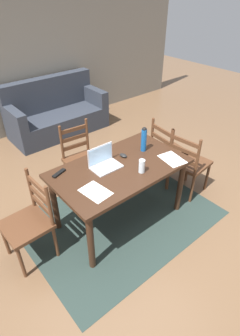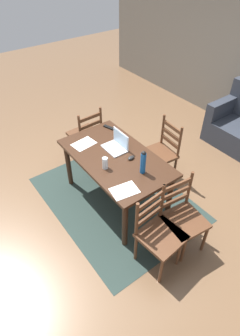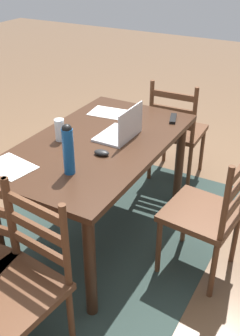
{
  "view_description": "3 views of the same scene",
  "coord_description": "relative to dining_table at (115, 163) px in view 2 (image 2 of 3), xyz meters",
  "views": [
    {
      "loc": [
        -1.59,
        -1.9,
        2.48
      ],
      "look_at": [
        0.04,
        0.04,
        0.71
      ],
      "focal_mm": 29.28,
      "sensor_mm": 36.0,
      "label": 1
    },
    {
      "loc": [
        2.27,
        -1.61,
        2.99
      ],
      "look_at": [
        -0.06,
        0.12,
        0.48
      ],
      "focal_mm": 30.2,
      "sensor_mm": 36.0,
      "label": 2
    },
    {
      "loc": [
        2.01,
        1.29,
        1.96
      ],
      "look_at": [
        -0.11,
        0.11,
        0.54
      ],
      "focal_mm": 42.0,
      "sensor_mm": 36.0,
      "label": 3
    }
  ],
  "objects": [
    {
      "name": "ground_plane",
      "position": [
        0.0,
        0.0,
        -0.67
      ],
      "size": [
        14.0,
        14.0,
        0.0
      ],
      "primitive_type": "plane",
      "color": "brown"
    },
    {
      "name": "chair_far_head",
      "position": [
        0.0,
        0.81,
        -0.21
      ],
      "size": [
        0.48,
        0.48,
        0.95
      ],
      "color": "#56331E",
      "rests_on": "ground"
    },
    {
      "name": "paper_stack_left",
      "position": [
        0.55,
        -0.27,
        0.11
      ],
      "size": [
        0.26,
        0.33,
        0.0
      ],
      "primitive_type": "cube",
      "rotation": [
        0.0,
        0.0,
        -0.17
      ],
      "color": "white",
      "rests_on": "dining_table"
    },
    {
      "name": "laptop",
      "position": [
        -0.13,
        0.12,
        0.16
      ],
      "size": [
        0.32,
        0.23,
        0.23
      ],
      "color": "silver",
      "rests_on": "dining_table"
    },
    {
      "name": "dining_table",
      "position": [
        0.0,
        0.0,
        0.0
      ],
      "size": [
        1.5,
        0.87,
        0.78
      ],
      "color": "#382114",
      "rests_on": "ground"
    },
    {
      "name": "computer_mouse",
      "position": [
        0.16,
        0.13,
        0.12
      ],
      "size": [
        0.07,
        0.11,
        0.03
      ],
      "primitive_type": "ellipsoid",
      "rotation": [
        0.0,
        0.0,
        0.13
      ],
      "color": "black",
      "rests_on": "dining_table"
    },
    {
      "name": "water_bottle",
      "position": [
        0.43,
        0.08,
        0.26
      ],
      "size": [
        0.06,
        0.06,
        0.31
      ],
      "color": "#145199",
      "rests_on": "dining_table"
    },
    {
      "name": "paper_stack_right",
      "position": [
        -0.46,
        -0.18,
        0.11
      ],
      "size": [
        0.24,
        0.32,
        0.0
      ],
      "primitive_type": "cube",
      "rotation": [
        0.0,
        0.0,
        0.12
      ],
      "color": "white",
      "rests_on": "dining_table"
    },
    {
      "name": "chair_left_far",
      "position": [
        -1.04,
        0.18,
        -0.21
      ],
      "size": [
        0.46,
        0.46,
        0.95
      ],
      "color": "#56331E",
      "rests_on": "ground"
    },
    {
      "name": "area_rug",
      "position": [
        0.0,
        0.0,
        -0.67
      ],
      "size": [
        2.26,
        1.69,
        0.01
      ],
      "primitive_type": "cube",
      "color": "#283833",
      "rests_on": "ground"
    },
    {
      "name": "drinking_glass",
      "position": [
        0.11,
        -0.23,
        0.18
      ],
      "size": [
        0.07,
        0.07,
        0.15
      ],
      "primitive_type": "cylinder",
      "color": "silver",
      "rests_on": "dining_table"
    },
    {
      "name": "chair_right_near",
      "position": [
        1.04,
        -0.18,
        -0.21
      ],
      "size": [
        0.48,
        0.48,
        0.95
      ],
      "color": "#56331E",
      "rests_on": "ground"
    },
    {
      "name": "chair_right_far",
      "position": [
        1.04,
        0.18,
        -0.21
      ],
      "size": [
        0.49,
        0.49,
        0.95
      ],
      "color": "#56331E",
      "rests_on": "ground"
    },
    {
      "name": "tv_remote",
      "position": [
        -0.58,
        0.31,
        0.11
      ],
      "size": [
        0.18,
        0.09,
        0.02
      ],
      "primitive_type": "cube",
      "rotation": [
        0.0,
        0.0,
        1.89
      ],
      "color": "black",
      "rests_on": "dining_table"
    }
  ]
}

